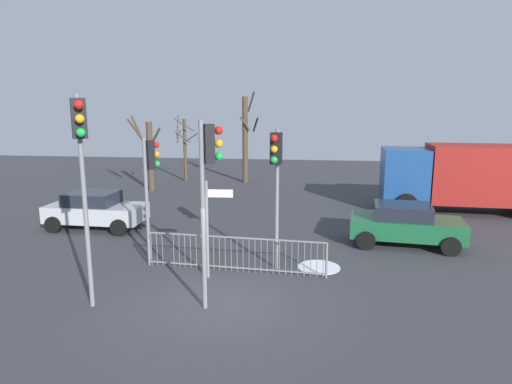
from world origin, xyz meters
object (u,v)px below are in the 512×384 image
(car_silver_trailing, at_px, (95,210))
(bare_tree_left, at_px, (149,153))
(direction_sign_post, at_px, (209,224))
(bare_tree_right, at_px, (246,138))
(traffic_light_foreground_right, at_px, (150,171))
(bare_tree_centre, at_px, (185,147))
(traffic_light_rear_right, at_px, (208,173))
(traffic_light_foreground_left, at_px, (82,155))
(car_green_mid, at_px, (405,224))
(delivery_truck, at_px, (464,175))
(traffic_light_mid_right, at_px, (276,168))

(car_silver_trailing, bearing_deg, bare_tree_left, 96.63)
(direction_sign_post, distance_m, bare_tree_right, 16.01)
(traffic_light_foreground_right, bearing_deg, direction_sign_post, 8.42)
(direction_sign_post, relative_size, bare_tree_left, 0.65)
(bare_tree_centre, bearing_deg, traffic_light_rear_right, -72.04)
(traffic_light_foreground_left, height_order, car_silver_trailing, traffic_light_foreground_left)
(traffic_light_foreground_left, bearing_deg, bare_tree_centre, -113.63)
(traffic_light_foreground_left, height_order, direction_sign_post, traffic_light_foreground_left)
(traffic_light_foreground_left, distance_m, car_green_mid, 10.87)
(traffic_light_foreground_right, bearing_deg, bare_tree_left, 151.78)
(traffic_light_foreground_left, relative_size, car_green_mid, 1.29)
(car_silver_trailing, distance_m, delivery_truck, 16.20)
(delivery_truck, bearing_deg, bare_tree_left, -8.15)
(traffic_light_mid_right, height_order, bare_tree_left, bare_tree_left)
(direction_sign_post, bearing_deg, traffic_light_foreground_right, 144.46)
(bare_tree_centre, bearing_deg, traffic_light_foreground_right, -77.85)
(delivery_truck, distance_m, bare_tree_left, 16.47)
(delivery_truck, relative_size, bare_tree_left, 1.67)
(bare_tree_centre, bearing_deg, traffic_light_mid_right, -64.80)
(traffic_light_foreground_right, xyz_separation_m, direction_sign_post, (2.20, -1.40, -1.27))
(delivery_truck, relative_size, bare_tree_centre, 1.67)
(direction_sign_post, height_order, bare_tree_left, bare_tree_left)
(bare_tree_left, bearing_deg, car_green_mid, -34.61)
(traffic_light_mid_right, height_order, direction_sign_post, traffic_light_mid_right)
(traffic_light_foreground_left, relative_size, bare_tree_centre, 1.19)
(delivery_truck, bearing_deg, traffic_light_mid_right, 49.89)
(traffic_light_mid_right, distance_m, delivery_truck, 11.67)
(car_silver_trailing, bearing_deg, traffic_light_rear_right, -44.15)
(traffic_light_foreground_right, bearing_deg, traffic_light_foreground_left, -52.10)
(car_green_mid, bearing_deg, bare_tree_centre, 140.05)
(traffic_light_foreground_left, xyz_separation_m, traffic_light_mid_right, (4.20, 3.05, -0.65))
(bare_tree_centre, bearing_deg, bare_tree_right, -0.32)
(traffic_light_foreground_right, xyz_separation_m, car_silver_trailing, (-3.52, 3.10, -2.09))
(traffic_light_mid_right, distance_m, bare_tree_right, 15.45)
(traffic_light_mid_right, relative_size, bare_tree_centre, 0.98)
(bare_tree_left, distance_m, bare_tree_right, 6.17)
(traffic_light_foreground_right, relative_size, bare_tree_centre, 0.91)
(traffic_light_foreground_right, xyz_separation_m, traffic_light_mid_right, (4.00, -0.62, 0.23))
(bare_tree_centre, relative_size, bare_tree_right, 0.75)
(traffic_light_rear_right, bearing_deg, bare_tree_centre, 167.79)
(bare_tree_centre, bearing_deg, traffic_light_foreground_left, -80.85)
(car_green_mid, height_order, car_silver_trailing, same)
(traffic_light_rear_right, height_order, bare_tree_centre, traffic_light_rear_right)
(car_silver_trailing, bearing_deg, traffic_light_foreground_left, -62.13)
(traffic_light_rear_right, distance_m, delivery_truck, 14.55)
(bare_tree_left, bearing_deg, car_silver_trailing, -85.10)
(delivery_truck, distance_m, bare_tree_centre, 16.50)
(car_silver_trailing, bearing_deg, bare_tree_centre, 89.75)
(traffic_light_mid_right, bearing_deg, car_green_mid, -136.78)
(traffic_light_foreground_right, distance_m, direction_sign_post, 2.90)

